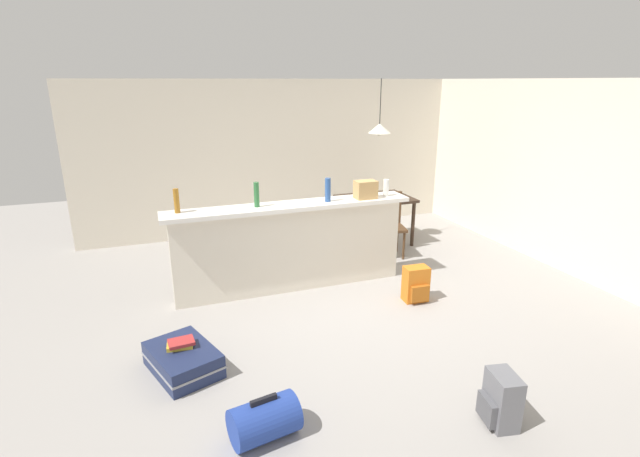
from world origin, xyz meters
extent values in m
cube|color=gray|center=(0.00, 0.00, -0.03)|extent=(13.00, 13.00, 0.05)
cube|color=silver|center=(0.00, 3.05, 1.25)|extent=(6.60, 0.10, 2.50)
cube|color=silver|center=(3.05, 0.30, 1.25)|extent=(0.10, 6.00, 2.50)
cube|color=silver|center=(-0.60, 0.59, 0.52)|extent=(2.80, 0.20, 1.03)
cube|color=white|center=(-0.60, 0.59, 1.06)|extent=(2.96, 0.40, 0.05)
cylinder|color=#9E661E|center=(-1.87, 0.66, 1.22)|extent=(0.06, 0.06, 0.27)
cylinder|color=#2D6B38|center=(-0.99, 0.61, 1.23)|extent=(0.06, 0.06, 0.29)
cylinder|color=#284C89|center=(-0.14, 0.56, 1.23)|extent=(0.07, 0.07, 0.29)
cylinder|color=silver|center=(0.65, 0.57, 1.19)|extent=(0.07, 0.07, 0.21)
cube|color=tan|center=(0.35, 0.55, 1.19)|extent=(0.26, 0.18, 0.22)
cube|color=#332319|center=(1.14, 1.81, 0.72)|extent=(1.10, 0.80, 0.04)
cylinder|color=#332319|center=(0.65, 1.47, 0.35)|extent=(0.06, 0.06, 0.70)
cylinder|color=#332319|center=(1.63, 1.47, 0.35)|extent=(0.06, 0.06, 0.70)
cylinder|color=#332319|center=(0.65, 2.15, 0.35)|extent=(0.06, 0.06, 0.70)
cylinder|color=#332319|center=(1.63, 2.15, 0.35)|extent=(0.06, 0.06, 0.70)
cube|color=#4C331E|center=(1.08, 1.19, 0.43)|extent=(0.47, 0.47, 0.04)
cube|color=#4C331E|center=(1.12, 1.36, 0.69)|extent=(0.40, 0.12, 0.48)
cylinder|color=#4C331E|center=(0.89, 1.06, 0.21)|extent=(0.04, 0.04, 0.41)
cylinder|color=#4C331E|center=(1.21, 1.00, 0.21)|extent=(0.04, 0.04, 0.41)
cylinder|color=#4C331E|center=(0.96, 1.38, 0.21)|extent=(0.04, 0.04, 0.41)
cylinder|color=#4C331E|center=(1.27, 1.31, 0.21)|extent=(0.04, 0.04, 0.41)
cylinder|color=black|center=(1.15, 1.79, 2.17)|extent=(0.01, 0.01, 0.66)
cone|color=white|center=(1.15, 1.79, 1.79)|extent=(0.34, 0.34, 0.14)
sphere|color=white|center=(1.15, 1.79, 1.71)|extent=(0.07, 0.07, 0.07)
cube|color=#1E284C|center=(-2.00, -0.73, 0.11)|extent=(0.68, 0.80, 0.22)
cube|color=gray|center=(-2.00, -0.73, 0.11)|extent=(0.70, 0.82, 0.02)
cube|color=#2D2D33|center=(-2.14, -0.34, 0.11)|extent=(0.22, 0.19, 0.02)
cube|color=slate|center=(0.18, -2.24, 0.21)|extent=(0.23, 0.31, 0.42)
cube|color=#515155|center=(0.07, -2.22, 0.14)|extent=(0.10, 0.23, 0.19)
cube|color=black|center=(0.29, -2.19, 0.19)|extent=(0.03, 0.04, 0.36)
cube|color=black|center=(0.26, -2.33, 0.19)|extent=(0.03, 0.04, 0.36)
cylinder|color=#233D93|center=(-1.52, -1.78, 0.15)|extent=(0.52, 0.38, 0.30)
cube|color=black|center=(-1.52, -1.78, 0.32)|extent=(0.20, 0.06, 0.04)
cube|color=orange|center=(0.67, -0.21, 0.21)|extent=(0.29, 0.20, 0.42)
cube|color=#AB5918|center=(0.66, -0.32, 0.14)|extent=(0.22, 0.08, 0.19)
cube|color=black|center=(0.60, -0.11, 0.19)|extent=(0.04, 0.03, 0.36)
cube|color=black|center=(0.74, -0.12, 0.19)|extent=(0.04, 0.03, 0.36)
cube|color=gold|center=(-2.02, -0.68, 0.24)|extent=(0.23, 0.18, 0.04)
cube|color=#AD2D2D|center=(-2.00, -0.70, 0.27)|extent=(0.23, 0.18, 0.03)
camera|label=1|loc=(-2.10, -4.52, 2.47)|focal=26.24mm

